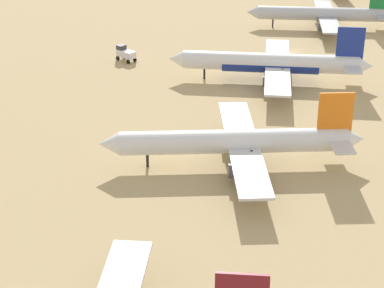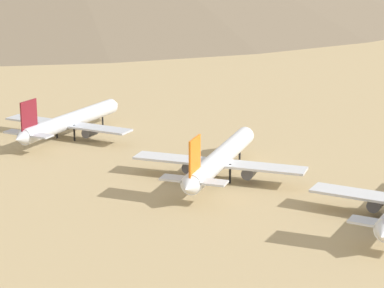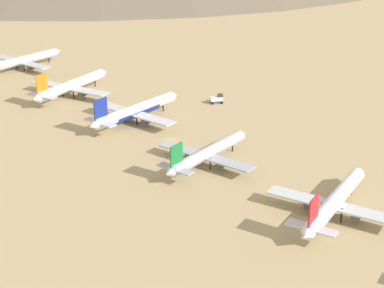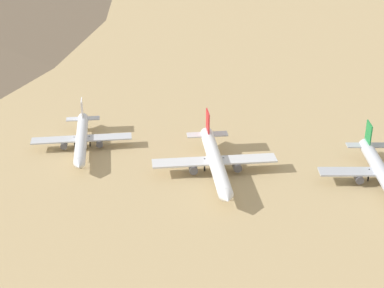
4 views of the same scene
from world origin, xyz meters
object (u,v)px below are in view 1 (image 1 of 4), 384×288
object	(u,v)px
parked_jet_2	(323,14)
parked_jet_4	(237,142)
service_truck	(125,53)
parked_jet_3	(272,63)

from	to	relation	value
parked_jet_2	parked_jet_4	bearing A→B (deg)	78.21
parked_jet_4	service_truck	world-z (taller)	parked_jet_4
service_truck	parked_jet_3	bearing A→B (deg)	164.89
parked_jet_3	parked_jet_4	size ratio (longest dim) A/B	1.00
parked_jet_2	parked_jet_4	xyz separation A→B (m)	(18.70, 89.61, 0.46)
service_truck	parked_jet_2	bearing A→B (deg)	-144.89
parked_jet_2	service_truck	distance (m)	62.42
parked_jet_2	service_truck	bearing A→B (deg)	35.11
service_truck	parked_jet_4	bearing A→B (deg)	121.04
parked_jet_3	parked_jet_2	bearing A→B (deg)	-106.47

